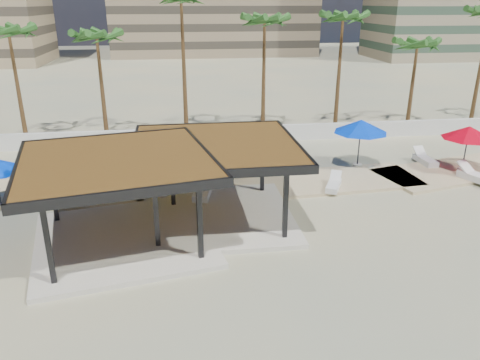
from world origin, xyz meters
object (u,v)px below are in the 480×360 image
object	(u,v)px
lounger_b	(334,185)
lounger_c	(477,177)
pavilion_central	(216,174)
umbrella_c	(469,133)
lounger_d	(425,160)
lounger_a	(203,191)
pavilion_west	(119,192)

from	to	relation	value
lounger_b	lounger_c	world-z (taller)	lounger_c
pavilion_central	lounger_b	xyz separation A→B (m)	(6.66, 2.57, -1.91)
umbrella_c	lounger_c	size ratio (longest dim) A/B	1.30
lounger_c	lounger_d	world-z (taller)	lounger_c
lounger_a	lounger_c	xyz separation A→B (m)	(15.61, -0.00, -0.00)
lounger_a	umbrella_c	bearing A→B (deg)	-71.73
umbrella_c	lounger_d	bearing A→B (deg)	132.47
umbrella_c	pavilion_central	bearing A→B (deg)	-164.26
lounger_a	lounger_d	bearing A→B (deg)	-64.58
pavilion_central	lounger_a	xyz separation A→B (m)	(-0.49, 2.58, -1.87)
lounger_b	lounger_d	distance (m)	7.89
lounger_a	lounger_d	world-z (taller)	lounger_a
lounger_a	lounger_d	size ratio (longest dim) A/B	1.15
lounger_c	lounger_d	bearing A→B (deg)	0.02
pavilion_west	lounger_a	size ratio (longest dim) A/B	3.59
pavilion_central	lounger_b	distance (m)	7.39
lounger_a	lounger_c	bearing A→B (deg)	-77.98
pavilion_west	lounger_d	world-z (taller)	pavilion_west
pavilion_west	lounger_d	distance (m)	19.69
pavilion_west	lounger_d	bearing A→B (deg)	11.99
lounger_b	lounger_d	xyz separation A→B (m)	(7.12, 3.41, 0.02)
pavilion_central	pavilion_west	size ratio (longest dim) A/B	0.84
pavilion_central	lounger_a	bearing A→B (deg)	100.50
lounger_d	lounger_a	bearing A→B (deg)	101.78
umbrella_c	lounger_d	distance (m)	3.13
pavilion_west	umbrella_c	world-z (taller)	pavilion_west
pavilion_central	umbrella_c	size ratio (longest dim) A/B	2.32
pavilion_central	lounger_c	bearing A→B (deg)	9.43
lounger_a	lounger_d	xyz separation A→B (m)	(14.26, 3.40, -0.02)
pavilion_central	umbrella_c	bearing A→B (deg)	15.47
pavilion_west	lounger_a	bearing A→B (deg)	38.26
umbrella_c	lounger_b	size ratio (longest dim) A/B	1.62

